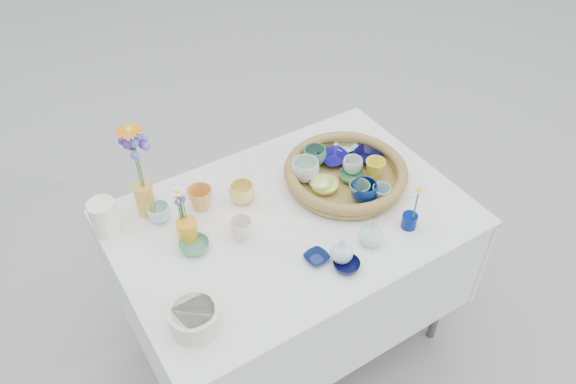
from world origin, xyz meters
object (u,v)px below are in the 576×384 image
display_table (290,335)px  bud_vase_seafoam (372,233)px  wicker_tray (346,174)px  tall_vase_yellow (145,199)px

display_table → bud_vase_seafoam: size_ratio=13.82×
display_table → wicker_tray: 0.85m
wicker_tray → tall_vase_yellow: bearing=160.7°
display_table → wicker_tray: (0.28, 0.05, 0.80)m
wicker_tray → tall_vase_yellow: tall_vase_yellow is taller
wicker_tray → tall_vase_yellow: (-0.71, 0.25, 0.03)m
display_table → bud_vase_seafoam: bud_vase_seafoam is taller
tall_vase_yellow → bud_vase_seafoam: bearing=-42.8°
bud_vase_seafoam → tall_vase_yellow: (-0.60, 0.55, 0.02)m
wicker_tray → bud_vase_seafoam: 0.32m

